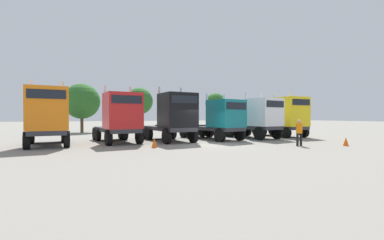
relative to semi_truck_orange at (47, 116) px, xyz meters
name	(u,v)px	position (x,y,z in m)	size (l,w,h in m)	color
ground	(210,145)	(10.46, -3.16, -2.04)	(200.00, 200.00, 0.00)	gray
semi_truck_orange	(47,116)	(0.00, 0.00, 0.00)	(3.10, 6.17, 4.48)	#333338
semi_truck_red	(120,118)	(4.73, 0.33, -0.13)	(3.32, 6.48, 4.29)	#333338
semi_truck_black	(174,117)	(8.75, -0.20, -0.08)	(3.18, 6.45, 4.36)	#333338
semi_truck_teal	(220,119)	(12.89, -0.11, -0.29)	(3.83, 6.79, 3.95)	#333338
semi_truck_white	(258,118)	(16.79, -0.15, -0.18)	(3.54, 6.54, 4.17)	#333338
semi_truck_yellow	(287,117)	(20.52, 0.28, -0.06)	(2.67, 5.73, 4.43)	#333338
visitor_in_hivis	(299,131)	(15.65, -6.17, -1.00)	(0.45, 0.43, 1.79)	black
traffic_cone_near	(346,142)	(18.68, -7.28, -1.75)	(0.36, 0.36, 0.60)	#F2590C
traffic_cone_mid	(154,143)	(6.39, -3.31, -1.73)	(0.36, 0.36, 0.63)	#F2590C
oak_far_left	(82,101)	(2.05, 15.68, 1.84)	(4.37, 4.37, 6.08)	#4C3823
oak_far_centre	(139,101)	(9.40, 16.70, 2.06)	(3.71, 3.71, 5.98)	#4C3823
oak_far_right	(215,103)	(21.54, 17.28, 2.00)	(3.25, 3.25, 5.70)	#4C3823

